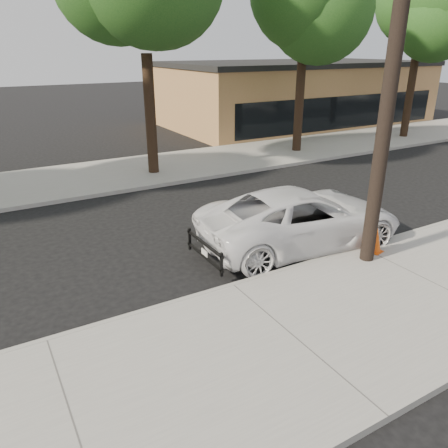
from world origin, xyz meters
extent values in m
plane|color=black|center=(0.00, 0.00, 0.00)|extent=(120.00, 120.00, 0.00)
cube|color=gray|center=(0.00, -4.30, 0.07)|extent=(90.00, 4.40, 0.15)
cube|color=gray|center=(0.00, 8.50, 0.07)|extent=(90.00, 5.00, 0.15)
cube|color=#9E9B93|center=(0.00, -2.10, 0.07)|extent=(90.00, 0.12, 0.16)
cube|color=#AD7248|center=(16.00, 16.00, 2.00)|extent=(18.00, 10.00, 4.00)
cylinder|color=black|center=(3.60, -2.70, 4.65)|extent=(0.34, 0.34, 9.00)
cylinder|color=black|center=(2.00, 7.80, 2.53)|extent=(0.44, 0.44, 4.75)
sphere|color=#134516|center=(2.00, 7.80, 6.50)|extent=(4.80, 4.80, 4.80)
cylinder|color=black|center=(10.00, 8.10, 2.35)|extent=(0.44, 0.44, 4.40)
sphere|color=#134516|center=(10.00, 8.10, 6.00)|extent=(4.35, 4.35, 4.35)
cylinder|color=black|center=(18.00, 7.90, 2.45)|extent=(0.44, 0.44, 4.60)
sphere|color=#134516|center=(18.00, 7.90, 6.30)|extent=(4.65, 4.65, 4.65)
imported|color=white|center=(2.90, -0.90, 0.79)|extent=(5.94, 3.18, 1.59)
cube|color=#DD4D0B|center=(4.10, -2.51, 0.16)|extent=(0.42, 0.42, 0.02)
cone|color=#DD4D0B|center=(4.10, -2.51, 0.49)|extent=(0.37, 0.37, 0.68)
camera|label=1|loc=(-4.48, -9.48, 5.13)|focal=35.00mm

